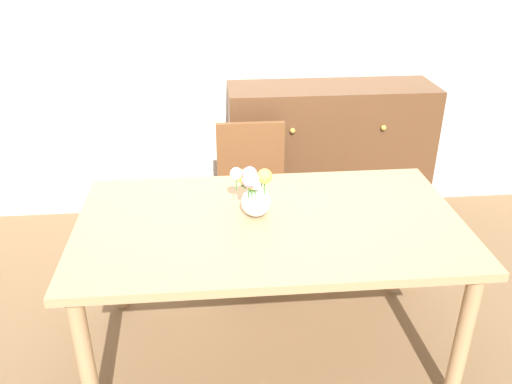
% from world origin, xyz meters
% --- Properties ---
extents(ground_plane, '(12.00, 12.00, 0.00)m').
position_xyz_m(ground_plane, '(0.00, 0.00, 0.00)').
color(ground_plane, brown).
extents(back_wall, '(7.00, 0.10, 2.80)m').
position_xyz_m(back_wall, '(0.00, 1.60, 1.40)').
color(back_wall, silver).
rests_on(back_wall, ground_plane).
extents(dining_table, '(1.76, 0.99, 0.76)m').
position_xyz_m(dining_table, '(0.00, 0.00, 0.68)').
color(dining_table, tan).
rests_on(dining_table, ground_plane).
extents(chair_far, '(0.42, 0.42, 0.90)m').
position_xyz_m(chair_far, '(-0.01, 0.84, 0.52)').
color(chair_far, brown).
rests_on(chair_far, ground_plane).
extents(dresser, '(1.40, 0.47, 1.00)m').
position_xyz_m(dresser, '(0.57, 1.33, 0.50)').
color(dresser, brown).
rests_on(dresser, ground_plane).
extents(flower_vase, '(0.19, 0.17, 0.25)m').
position_xyz_m(flower_vase, '(-0.07, 0.05, 0.89)').
color(flower_vase, silver).
rests_on(flower_vase, dining_table).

